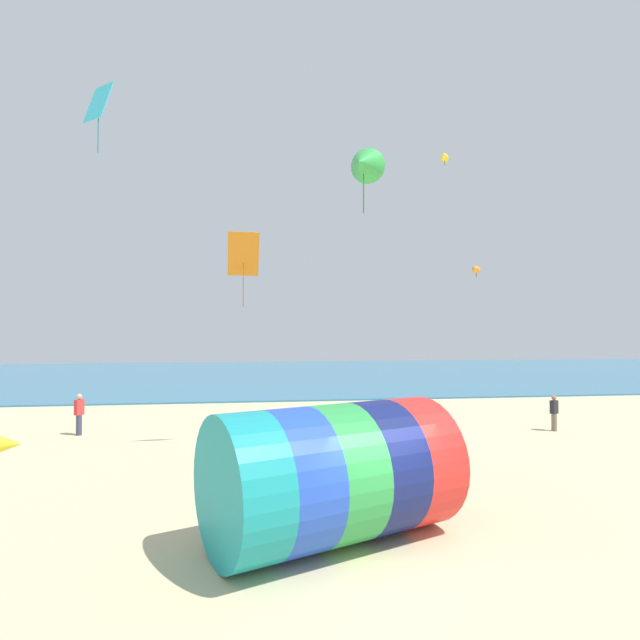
{
  "coord_description": "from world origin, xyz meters",
  "views": [
    {
      "loc": [
        -2.72,
        -9.84,
        4.52
      ],
      "look_at": [
        -1.0,
        2.83,
        4.8
      ],
      "focal_mm": 28.0,
      "sensor_mm": 36.0,
      "label": 1
    }
  ],
  "objects": [
    {
      "name": "beach_flag",
      "position": [
        -6.98,
        -0.4,
        2.41
      ],
      "size": [
        0.47,
        0.36,
        2.72
      ],
      "color": "silver",
      "rests_on": "ground"
    },
    {
      "name": "ground_plane",
      "position": [
        0.0,
        0.0,
        0.0
      ],
      "size": [
        120.0,
        120.0,
        0.0
      ],
      "primitive_type": "plane",
      "color": "#CCBA8C"
    },
    {
      "name": "kite_yellow_parafoil",
      "position": [
        3.43,
        5.45,
        10.11
      ],
      "size": [
        0.52,
        0.71,
        0.34
      ],
      "color": "yellow"
    },
    {
      "name": "kite_green_delta",
      "position": [
        0.39,
        3.89,
        9.26
      ],
      "size": [
        1.46,
        1.54,
        2.0
      ],
      "color": "green"
    },
    {
      "name": "kite_orange_parafoil",
      "position": [
        8.3,
        13.59,
        7.57
      ],
      "size": [
        0.96,
        1.16,
        0.57
      ],
      "color": "orange"
    },
    {
      "name": "kite_handler",
      "position": [
        1.85,
        2.84,
        0.84
      ],
      "size": [
        0.29,
        0.4,
        1.66
      ],
      "color": "black",
      "rests_on": "ground"
    },
    {
      "name": "giant_inflatable_tube",
      "position": [
        -0.98,
        0.83,
        1.46
      ],
      "size": [
        5.92,
        4.68,
        2.92
      ],
      "color": "teal",
      "rests_on": "ground"
    },
    {
      "name": "bystander_mid_beach",
      "position": [
        -1.77,
        7.3,
        0.94
      ],
      "size": [
        0.42,
        0.38,
        1.81
      ],
      "color": "#383D56",
      "rests_on": "ground"
    },
    {
      "name": "kite_cyan_diamond",
      "position": [
        -7.95,
        7.82,
        12.28
      ],
      "size": [
        1.09,
        1.03,
        2.43
      ],
      "color": "#2DB2C6"
    },
    {
      "name": "bystander_far_left",
      "position": [
        -10.17,
        13.06,
        0.93
      ],
      "size": [
        0.38,
        0.42,
        1.8
      ],
      "color": "#383D56",
      "rests_on": "ground"
    },
    {
      "name": "sea",
      "position": [
        0.0,
        41.99,
        0.05
      ],
      "size": [
        120.0,
        40.0,
        0.1
      ],
      "primitive_type": "cube",
      "color": "teal",
      "rests_on": "ground"
    },
    {
      "name": "kite_orange_diamond",
      "position": [
        -3.07,
        9.34,
        7.43
      ],
      "size": [
        1.21,
        0.78,
        2.82
      ],
      "color": "orange"
    },
    {
      "name": "bystander_near_water",
      "position": [
        10.83,
        11.17,
        0.81
      ],
      "size": [
        0.42,
        0.36,
        1.61
      ],
      "color": "#726651",
      "rests_on": "ground"
    }
  ]
}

